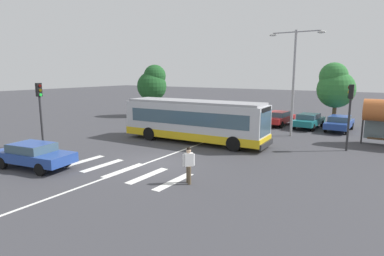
% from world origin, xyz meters
% --- Properties ---
extents(ground_plane, '(160.00, 160.00, 0.00)m').
position_xyz_m(ground_plane, '(0.00, 0.00, 0.00)').
color(ground_plane, '#3D3D42').
extents(city_transit_bus, '(11.03, 3.06, 3.06)m').
position_xyz_m(city_transit_bus, '(-1.09, 5.80, 1.59)').
color(city_transit_bus, black).
rests_on(city_transit_bus, ground_plane).
extents(pedestrian_crossing_street, '(0.46, 0.47, 1.72)m').
position_xyz_m(pedestrian_crossing_street, '(3.46, -1.91, 0.97)').
color(pedestrian_crossing_street, brown).
rests_on(pedestrian_crossing_street, ground_plane).
extents(foreground_sedan, '(4.73, 2.51, 1.35)m').
position_xyz_m(foreground_sedan, '(-4.92, -4.35, 0.77)').
color(foreground_sedan, black).
rests_on(foreground_sedan, ground_plane).
extents(parked_car_silver, '(2.09, 4.60, 1.35)m').
position_xyz_m(parked_car_silver, '(-6.37, 16.52, 0.77)').
color(parked_car_silver, black).
rests_on(parked_car_silver, ground_plane).
extents(parked_car_white, '(1.94, 4.54, 1.35)m').
position_xyz_m(parked_car_white, '(-3.70, 16.87, 0.77)').
color(parked_car_white, black).
rests_on(parked_car_white, ground_plane).
extents(parked_car_champagne, '(2.00, 4.57, 1.35)m').
position_xyz_m(parked_car_champagne, '(-0.76, 16.78, 0.77)').
color(parked_car_champagne, black).
rests_on(parked_car_champagne, ground_plane).
extents(parked_car_red, '(2.10, 4.61, 1.35)m').
position_xyz_m(parked_car_red, '(1.80, 16.55, 0.77)').
color(parked_car_red, black).
rests_on(parked_car_red, ground_plane).
extents(parked_car_teal, '(2.12, 4.61, 1.35)m').
position_xyz_m(parked_car_teal, '(4.65, 16.44, 0.77)').
color(parked_car_teal, black).
rests_on(parked_car_teal, ground_plane).
extents(parked_car_blue, '(1.95, 4.54, 1.35)m').
position_xyz_m(parked_car_blue, '(7.26, 16.39, 0.77)').
color(parked_car_blue, black).
rests_on(parked_car_blue, ground_plane).
extents(traffic_light_near_corner, '(0.33, 0.32, 4.38)m').
position_xyz_m(traffic_light_near_corner, '(-9.03, -1.18, 2.96)').
color(traffic_light_near_corner, '#28282B').
rests_on(traffic_light_near_corner, ground_plane).
extents(traffic_light_far_corner, '(0.33, 0.32, 4.33)m').
position_xyz_m(traffic_light_far_corner, '(8.78, 8.90, 2.92)').
color(traffic_light_far_corner, '#28282B').
rests_on(traffic_light_far_corner, ground_plane).
extents(twin_arm_street_lamp, '(4.27, 0.32, 8.30)m').
position_xyz_m(twin_arm_street_lamp, '(4.31, 11.90, 5.15)').
color(twin_arm_street_lamp, '#939399').
rests_on(twin_arm_street_lamp, ground_plane).
extents(background_tree_left, '(3.41, 3.41, 5.96)m').
position_xyz_m(background_tree_left, '(-12.72, 15.21, 3.83)').
color(background_tree_left, brown).
rests_on(background_tree_left, ground_plane).
extents(background_tree_right, '(3.42, 3.42, 6.00)m').
position_xyz_m(background_tree_right, '(6.37, 18.57, 3.86)').
color(background_tree_right, brown).
rests_on(background_tree_right, ground_plane).
extents(crosswalk_painted_stripes, '(6.93, 2.83, 0.01)m').
position_xyz_m(crosswalk_painted_stripes, '(-0.50, -2.08, 0.00)').
color(crosswalk_painted_stripes, silver).
rests_on(crosswalk_painted_stripes, ground_plane).
extents(lane_center_line, '(0.16, 24.00, 0.01)m').
position_xyz_m(lane_center_line, '(-0.38, 2.00, 0.00)').
color(lane_center_line, silver).
rests_on(lane_center_line, ground_plane).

